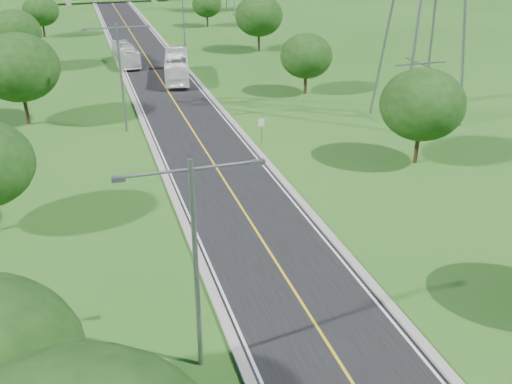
# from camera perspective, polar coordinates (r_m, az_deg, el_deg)

# --- Properties ---
(ground) EXTENTS (260.00, 260.00, 0.00)m
(ground) POSITION_cam_1_polar(r_m,az_deg,el_deg) (70.75, -9.13, 10.39)
(ground) COLOR #1F5317
(ground) RESTS_ON ground
(road) EXTENTS (8.00, 150.00, 0.06)m
(road) POSITION_cam_1_polar(r_m,az_deg,el_deg) (76.51, -9.85, 11.50)
(road) COLOR black
(road) RESTS_ON ground
(curb_left) EXTENTS (0.50, 150.00, 0.22)m
(curb_left) POSITION_cam_1_polar(r_m,az_deg,el_deg) (76.08, -13.08, 11.21)
(curb_left) COLOR gray
(curb_left) RESTS_ON ground
(curb_right) EXTENTS (0.50, 150.00, 0.22)m
(curb_right) POSITION_cam_1_polar(r_m,az_deg,el_deg) (77.14, -6.67, 11.88)
(curb_right) COLOR gray
(curb_right) RESTS_ON ground
(speed_limit_sign) EXTENTS (0.55, 0.09, 2.40)m
(speed_limit_sign) POSITION_cam_1_polar(r_m,az_deg,el_deg) (50.79, 0.54, 6.56)
(speed_limit_sign) COLOR slate
(speed_limit_sign) RESTS_ON ground
(streetlight_near_left) EXTENTS (5.90, 0.25, 10.00)m
(streetlight_near_left) POSITION_cam_1_polar(r_m,az_deg,el_deg) (23.46, -6.11, -5.94)
(streetlight_near_left) COLOR slate
(streetlight_near_left) RESTS_ON ground
(streetlight_mid_left) EXTENTS (5.90, 0.25, 10.00)m
(streetlight_mid_left) POSITION_cam_1_polar(r_m,az_deg,el_deg) (54.23, -13.41, 11.89)
(streetlight_mid_left) COLOR slate
(streetlight_mid_left) RESTS_ON ground
(streetlight_far_right) EXTENTS (5.90, 0.25, 10.00)m
(streetlight_far_right) POSITION_cam_1_polar(r_m,az_deg,el_deg) (87.97, -7.30, 17.40)
(streetlight_far_right) COLOR slate
(streetlight_far_right) RESTS_ON ground
(tree_lc) EXTENTS (7.56, 7.56, 8.79)m
(tree_lc) POSITION_cam_1_polar(r_m,az_deg,el_deg) (59.32, -22.64, 11.42)
(tree_lc) COLOR black
(tree_lc) RESTS_ON ground
(tree_ld) EXTENTS (6.72, 6.72, 7.82)m
(tree_ld) POSITION_cam_1_polar(r_m,az_deg,el_deg) (83.11, -23.00, 14.50)
(tree_ld) COLOR black
(tree_ld) RESTS_ON ground
(tree_le) EXTENTS (5.88, 5.88, 6.84)m
(tree_le) POSITION_cam_1_polar(r_m,az_deg,el_deg) (106.73, -20.72, 16.59)
(tree_le) COLOR black
(tree_le) RESTS_ON ground
(tree_rb) EXTENTS (6.72, 6.72, 7.82)m
(tree_rb) POSITION_cam_1_polar(r_m,az_deg,el_deg) (47.43, 16.29, 8.39)
(tree_rb) COLOR black
(tree_rb) RESTS_ON ground
(tree_rc) EXTENTS (5.88, 5.88, 6.84)m
(tree_rc) POSITION_cam_1_polar(r_m,az_deg,el_deg) (66.03, 5.06, 13.40)
(tree_rc) COLOR black
(tree_rc) RESTS_ON ground
(tree_rd) EXTENTS (7.14, 7.14, 8.30)m
(tree_rd) POSITION_cam_1_polar(r_m,az_deg,el_deg) (88.77, 0.29, 17.23)
(tree_rd) COLOR black
(tree_rd) RESTS_ON ground
(tree_re) EXTENTS (5.46, 5.46, 6.35)m
(tree_re) POSITION_cam_1_polar(r_m,az_deg,el_deg) (111.27, -4.94, 18.19)
(tree_re) COLOR black
(tree_re) RESTS_ON ground
(bus_outbound) EXTENTS (4.79, 12.17, 3.31)m
(bus_outbound) POSITION_cam_1_polar(r_m,az_deg,el_deg) (73.22, -7.93, 12.36)
(bus_outbound) COLOR white
(bus_outbound) RESTS_ON road
(bus_inbound) EXTENTS (3.04, 9.82, 2.69)m
(bus_inbound) POSITION_cam_1_polar(r_m,az_deg,el_deg) (82.62, -12.90, 13.26)
(bus_inbound) COLOR silver
(bus_inbound) RESTS_ON road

